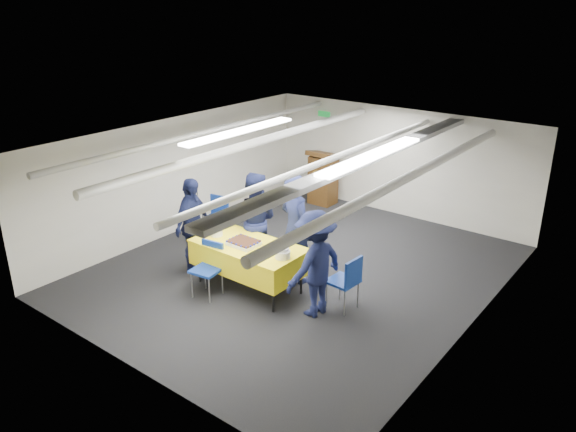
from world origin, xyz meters
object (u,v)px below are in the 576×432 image
(sailor_d, at_px, (315,264))
(sheet_cake, at_px, (244,243))
(podium, at_px, (323,177))
(chair_right, at_px, (347,278))
(serving_table, at_px, (249,256))
(chair_left, at_px, (217,214))
(sailor_c, at_px, (192,224))
(sailor_a, at_px, (295,228))
(sailor_b, at_px, (254,220))
(chair_near, at_px, (209,263))

(sailor_d, bearing_deg, sheet_cake, -79.10)
(podium, distance_m, chair_right, 4.69)
(serving_table, relative_size, chair_right, 2.08)
(podium, distance_m, chair_left, 2.98)
(chair_left, xyz_separation_m, sailor_d, (3.07, -1.09, 0.28))
(sheet_cake, xyz_separation_m, sailor_d, (1.33, 0.07, 0.00))
(sailor_c, bearing_deg, chair_left, 8.35)
(sailor_a, bearing_deg, sailor_b, 14.99)
(serving_table, xyz_separation_m, sailor_d, (1.28, 0.01, 0.25))
(sheet_cake, bearing_deg, chair_near, -124.81)
(sailor_c, bearing_deg, chair_near, -136.00)
(podium, distance_m, sailor_b, 3.50)
(sheet_cake, distance_m, chair_near, 0.62)
(podium, xyz_separation_m, sailor_c, (0.09, -4.08, 0.20))
(sheet_cake, xyz_separation_m, sailor_a, (0.45, 0.76, 0.11))
(chair_near, height_order, sailor_c, sailor_c)
(chair_right, xyz_separation_m, sailor_d, (-0.33, -0.37, 0.28))
(sailor_b, bearing_deg, podium, -102.40)
(sailor_a, bearing_deg, chair_right, 177.41)
(serving_table, height_order, sheet_cake, sheet_cake)
(serving_table, bearing_deg, sailor_b, 124.28)
(podium, relative_size, sailor_a, 0.68)
(chair_right, relative_size, sailor_d, 0.53)
(sailor_b, xyz_separation_m, sailor_d, (1.74, -0.65, -0.04))
(chair_right, xyz_separation_m, sailor_b, (-2.07, 0.28, 0.33))
(podium, height_order, sailor_a, sailor_a)
(sheet_cake, bearing_deg, sailor_c, 179.17)
(chair_left, xyz_separation_m, sailor_b, (1.33, -0.44, 0.33))
(chair_left, distance_m, sailor_a, 2.26)
(sheet_cake, bearing_deg, serving_table, 54.05)
(serving_table, xyz_separation_m, sheet_cake, (-0.04, -0.06, 0.25))
(serving_table, distance_m, sailor_a, 0.89)
(chair_near, bearing_deg, sailor_b, 94.28)
(podium, relative_size, sailor_d, 0.77)
(sheet_cake, height_order, sailor_d, sailor_d)
(podium, distance_m, sailor_d, 4.80)
(sailor_a, height_order, sailor_b, sailor_a)
(chair_left, bearing_deg, sailor_d, -19.53)
(sailor_b, bearing_deg, chair_right, 145.44)
(chair_near, distance_m, sailor_c, 1.03)
(serving_table, distance_m, sailor_d, 1.31)
(sheet_cake, height_order, chair_right, chair_right)
(chair_left, relative_size, sailor_b, 0.51)
(chair_left, bearing_deg, sheet_cake, -33.70)
(sailor_b, relative_size, sailor_d, 1.05)
(sailor_a, bearing_deg, sailor_c, 36.76)
(sheet_cake, distance_m, sailor_b, 0.83)
(sailor_d, bearing_deg, serving_table, -81.74)
(serving_table, bearing_deg, chair_near, -124.95)
(serving_table, relative_size, sailor_a, 0.98)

